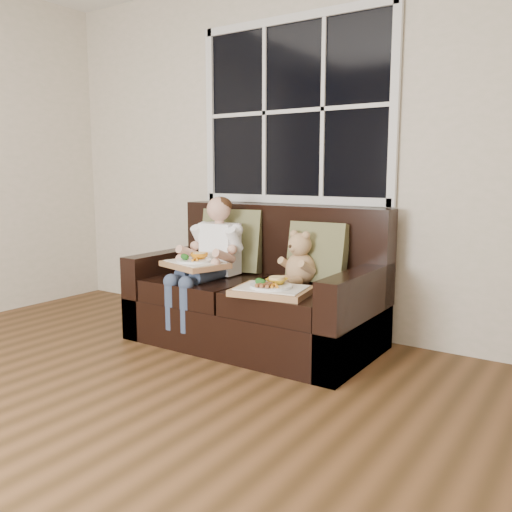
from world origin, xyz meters
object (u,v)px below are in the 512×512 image
Objects in this scene: tray_left at (195,263)px; loveseat at (259,299)px; tray_right at (272,289)px; teddy_bear at (300,262)px; child at (211,250)px.

loveseat is at bearing 54.75° from tray_left.
tray_left is 0.97× the size of tray_right.
tray_right is at bearing -71.50° from teddy_bear.
tray_left is at bearing -95.59° from child.
teddy_bear is at bearing 42.57° from tray_left.
child is 1.71× the size of tray_right.
tray_left is (-0.65, -0.33, -0.02)m from teddy_bear.
child is 1.77× the size of tray_left.
loveseat is 0.52m from tray_left.
loveseat reaches higher than tray_right.
child is (-0.33, -0.12, 0.34)m from loveseat.
teddy_bear is at bearing 83.37° from tray_right.
teddy_bear is 0.73m from tray_left.
child is 0.72m from tray_right.
teddy_bear is at bearing 14.76° from child.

